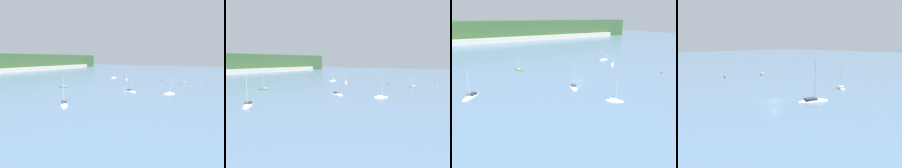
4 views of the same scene
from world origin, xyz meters
TOP-DOWN VIEW (x-y plane):
  - ground_plane at (0.00, 0.00)m, footprint 600.00×600.00m
  - sailboat_4 at (-7.22, -6.47)m, footprint 5.84×8.65m
  - sailboat_5 at (37.99, -26.24)m, footprint 3.67×4.68m
  - sailboat_6 at (-3.85, -25.19)m, footprint 5.44×5.75m
  - mooring_buoy_1 at (42.98, -10.16)m, footprint 0.75×0.75m
  - mooring_buoy_2 at (45.58, -37.28)m, footprint 0.82×0.82m

SIDE VIEW (x-z plane):
  - ground_plane at x=0.00m, z-range 0.00..0.00m
  - sailboat_5 at x=37.99m, z-range -3.36..3.52m
  - sailboat_6 at x=-3.85m, z-range -4.11..4.28m
  - sailboat_4 at x=-7.22m, z-range -5.57..5.77m
  - mooring_buoy_1 at x=42.98m, z-range 0.00..0.75m
  - mooring_buoy_2 at x=45.58m, z-range 0.00..0.82m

